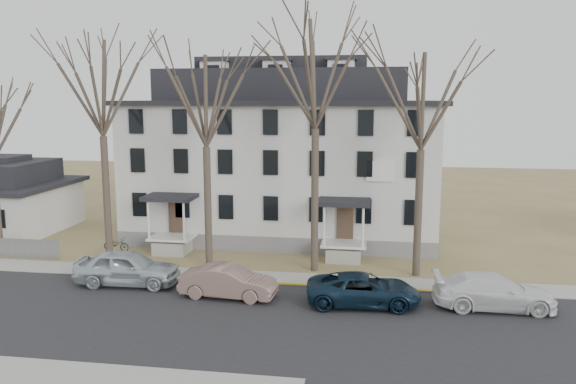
% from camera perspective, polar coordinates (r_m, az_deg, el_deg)
% --- Properties ---
extents(ground, '(120.00, 120.00, 0.00)m').
position_cam_1_polar(ground, '(22.40, -2.69, -15.28)').
color(ground, olive).
rests_on(ground, ground).
extents(main_road, '(120.00, 10.00, 0.04)m').
position_cam_1_polar(main_road, '(24.20, -1.74, -13.33)').
color(main_road, '#27272A').
rests_on(main_road, ground).
extents(far_sidewalk, '(120.00, 2.00, 0.08)m').
position_cam_1_polar(far_sidewalk, '(29.75, 0.37, -8.90)').
color(far_sidewalk, '#A09F97').
rests_on(far_sidewalk, ground).
extents(yellow_curb, '(14.00, 0.25, 0.06)m').
position_cam_1_polar(yellow_curb, '(28.63, 10.20, -9.80)').
color(yellow_curb, gold).
rests_on(yellow_curb, ground).
extents(boarding_house, '(20.80, 12.36, 12.05)m').
position_cam_1_polar(boarding_house, '(38.59, -0.43, 3.52)').
color(boarding_house, slate).
rests_on(boarding_house, ground).
extents(small_house, '(8.70, 8.70, 5.00)m').
position_cam_1_polar(small_house, '(44.96, -26.92, -0.70)').
color(small_house, silver).
rests_on(small_house, ground).
extents(tree_far_left, '(8.40, 8.40, 13.72)m').
position_cam_1_polar(tree_far_left, '(33.36, -18.52, 10.65)').
color(tree_far_left, '#473B31').
rests_on(tree_far_left, ground).
extents(tree_mid_left, '(7.80, 7.80, 12.74)m').
position_cam_1_polar(tree_mid_left, '(31.09, -8.41, 9.78)').
color(tree_mid_left, '#473B31').
rests_on(tree_mid_left, ground).
extents(tree_center, '(9.00, 9.00, 14.70)m').
position_cam_1_polar(tree_center, '(29.95, 2.85, 12.72)').
color(tree_center, '#473B31').
rests_on(tree_center, ground).
extents(tree_mid_right, '(7.80, 7.80, 12.74)m').
position_cam_1_polar(tree_mid_right, '(29.84, 13.54, 9.64)').
color(tree_mid_right, '#473B31').
rests_on(tree_mid_right, ground).
extents(car_silver, '(5.32, 2.31, 1.79)m').
position_cam_1_polar(car_silver, '(29.77, -15.99, -7.47)').
color(car_silver, silver).
rests_on(car_silver, ground).
extents(car_tan, '(4.70, 1.96, 1.51)m').
position_cam_1_polar(car_tan, '(27.11, -6.11, -9.13)').
color(car_tan, '#8A6B60').
rests_on(car_tan, ground).
extents(car_navy, '(5.33, 2.75, 1.44)m').
position_cam_1_polar(car_navy, '(26.24, 7.67, -9.88)').
color(car_navy, '#102234').
rests_on(car_navy, ground).
extents(car_white, '(5.41, 2.33, 1.55)m').
position_cam_1_polar(car_white, '(27.22, 20.18, -9.55)').
color(car_white, white).
rests_on(car_white, ground).
extents(bicycle_left, '(1.73, 0.73, 0.88)m').
position_cam_1_polar(bicycle_left, '(36.42, -17.05, -5.16)').
color(bicycle_left, black).
rests_on(bicycle_left, ground).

